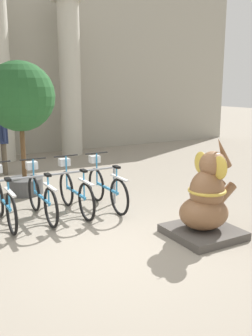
# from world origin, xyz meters

# --- Properties ---
(ground_plane) EXTENTS (60.00, 60.00, 0.00)m
(ground_plane) POSITION_xyz_m (0.00, 0.00, 0.00)
(ground_plane) COLOR gray
(column_right) EXTENTS (0.89, 0.89, 5.16)m
(column_right) POSITION_xyz_m (2.30, 7.60, 2.62)
(column_right) COLOR #BCB7A8
(column_right) RESTS_ON ground_plane
(bike_rack) EXTENTS (2.53, 0.05, 0.77)m
(bike_rack) POSITION_xyz_m (-0.23, 1.95, 0.57)
(bike_rack) COLOR gray
(bike_rack) RESTS_ON ground_plane
(bicycle_0) EXTENTS (0.48, 1.69, 1.03)m
(bicycle_0) POSITION_xyz_m (-1.20, 1.84, 0.41)
(bicycle_0) COLOR black
(bicycle_0) RESTS_ON ground_plane
(bicycle_1) EXTENTS (0.48, 1.69, 1.03)m
(bicycle_1) POSITION_xyz_m (-0.55, 1.83, 0.41)
(bicycle_1) COLOR black
(bicycle_1) RESTS_ON ground_plane
(bicycle_2) EXTENTS (0.48, 1.69, 1.03)m
(bicycle_2) POSITION_xyz_m (0.09, 1.83, 0.41)
(bicycle_2) COLOR black
(bicycle_2) RESTS_ON ground_plane
(bicycle_3) EXTENTS (0.48, 1.69, 1.03)m
(bicycle_3) POSITION_xyz_m (0.73, 1.81, 0.41)
(bicycle_3) COLOR black
(bicycle_3) RESTS_ON ground_plane
(elephant_statue) EXTENTS (1.04, 1.04, 1.59)m
(elephant_statue) POSITION_xyz_m (1.46, -0.24, 0.54)
(elephant_statue) COLOR #4C4742
(elephant_statue) RESTS_ON ground_plane
(person_pedestrian) EXTENTS (0.23, 0.47, 1.74)m
(person_pedestrian) POSITION_xyz_m (-0.38, 5.68, 1.05)
(person_pedestrian) COLOR brown
(person_pedestrian) RESTS_ON ground_plane
(potted_tree) EXTENTS (1.47, 1.47, 2.86)m
(potted_tree) POSITION_xyz_m (-0.40, 3.54, 2.00)
(potted_tree) COLOR #4C4C4C
(potted_tree) RESTS_ON ground_plane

